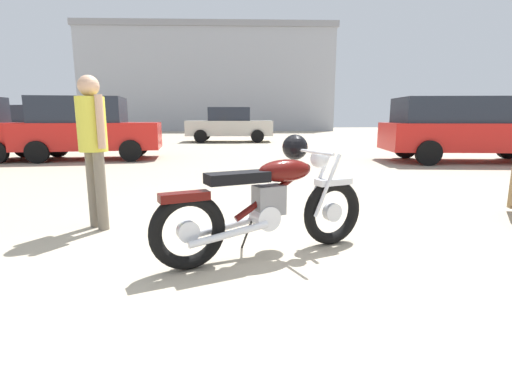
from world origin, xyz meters
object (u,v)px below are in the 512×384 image
Objects in this scene: bystander at (93,137)px; pale_sedan_back at (470,127)px; vintage_motorcycle at (271,201)px; blue_hatchback_right at (230,125)px; silver_sedan_mid at (87,128)px; red_hatchback_near at (31,126)px.

bystander is 0.34× the size of pale_sedan_back.
vintage_motorcycle is 15.95m from blue_hatchback_right.
silver_sedan_mid is 10.73m from pale_sedan_back.
pale_sedan_back is (10.63, -1.45, 0.02)m from silver_sedan_mid.
vintage_motorcycle is 0.40× the size of pale_sedan_back.
silver_sedan_mid is at bearing 96.17° from vintage_motorcycle.
blue_hatchback_right is at bearing -151.92° from red_hatchback_near.
silver_sedan_mid is 0.95× the size of blue_hatchback_right.
blue_hatchback_right reaches higher than vintage_motorcycle.
red_hatchback_near is 1.09× the size of silver_sedan_mid.
red_hatchback_near is at bearing 123.59° from silver_sedan_mid.
silver_sedan_mid is at bearing 137.39° from red_hatchback_near.
pale_sedan_back is at bearing 170.84° from bystander.
bystander is 0.41× the size of silver_sedan_mid.
vintage_motorcycle is at bearing -125.50° from pale_sedan_back.
red_hatchback_near is (-8.31, 13.07, 0.34)m from vintage_motorcycle.
blue_hatchback_right is at bearing 68.90° from vintage_motorcycle.
blue_hatchback_right is (4.17, 7.71, -0.08)m from silver_sedan_mid.
red_hatchback_near is (-6.48, 12.11, -0.18)m from bystander.
silver_sedan_mid is at bearing 179.29° from pale_sedan_back.
blue_hatchback_right is at bearing -141.12° from bystander.
bystander is at bearing 126.61° from red_hatchback_near.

